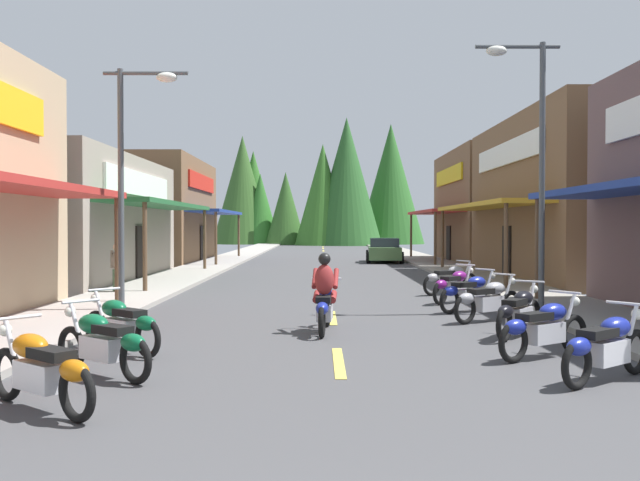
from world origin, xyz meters
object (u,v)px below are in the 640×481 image
motorcycle_parked_right_6 (450,279)px  pedestrian_by_shop (117,266)px  parked_car_curbside (384,250)px  motorcycle_parked_left_1 (103,342)px  motorcycle_parked_right_2 (519,311)px  motorcycle_parked_right_1 (543,327)px  streetlamp_left (134,154)px  motorcycle_parked_right_3 (488,299)px  motorcycle_parked_left_2 (122,323)px  motorcycle_parked_right_5 (455,285)px  motorcycle_parked_left_0 (41,368)px  rider_cruising_lead (325,299)px  motorcycle_parked_right_0 (606,346)px  motorcycle_parked_right_4 (470,292)px  streetlamp_right (530,139)px

motorcycle_parked_right_6 → pedestrian_by_shop: pedestrian_by_shop is taller
parked_car_curbside → motorcycle_parked_left_1: bearing=171.0°
motorcycle_parked_right_2 → motorcycle_parked_right_1: bearing=-149.2°
streetlamp_left → motorcycle_parked_right_1: (7.95, -5.59, -3.32)m
motorcycle_parked_right_3 → motorcycle_parked_left_1: same height
motorcycle_parked_right_2 → motorcycle_parked_right_3: (-0.08, 2.12, 0.00)m
motorcycle_parked_right_1 → motorcycle_parked_left_2: (-6.81, 0.47, 0.00)m
motorcycle_parked_right_5 → motorcycle_parked_left_1: size_ratio=0.94×
motorcycle_parked_left_0 → motorcycle_parked_left_1: (0.14, 1.81, 0.00)m
rider_cruising_lead → motorcycle_parked_left_0: bearing=155.7°
motorcycle_parked_left_1 → motorcycle_parked_right_0: bearing=-144.1°
motorcycle_parked_right_0 → motorcycle_parked_right_1: 1.73m
motorcycle_parked_right_2 → motorcycle_parked_left_1: 7.59m
motorcycle_parked_left_0 → parked_car_curbside: size_ratio=0.39×
streetlamp_left → motorcycle_parked_left_2: size_ratio=3.47×
streetlamp_left → motorcycle_parked_right_4: 8.73m
motorcycle_parked_right_3 → pedestrian_by_shop: (-9.78, 5.79, 0.41)m
pedestrian_by_shop → motorcycle_parked_right_0: bearing=-100.7°
motorcycle_parked_right_0 → motorcycle_parked_right_2: same height
motorcycle_parked_right_0 → motorcycle_parked_right_1: (-0.30, 1.70, 0.00)m
pedestrian_by_shop → motorcycle_parked_left_0: bearing=-128.4°
streetlamp_right → motorcycle_parked_right_5: (-1.35, 2.26, -3.68)m
motorcycle_parked_right_5 → motorcycle_parked_right_6: same height
streetlamp_left → motorcycle_parked_right_3: 8.84m
motorcycle_parked_right_3 → pedestrian_by_shop: bearing=113.8°
streetlamp_left → motorcycle_parked_left_1: size_ratio=3.34×
streetlamp_right → motorcycle_parked_right_2: size_ratio=3.62×
motorcycle_parked_right_0 → pedestrian_by_shop: pedestrian_by_shop is taller
motorcycle_parked_right_6 → motorcycle_parked_right_4: bearing=-125.0°
motorcycle_parked_right_3 → parked_car_curbside: bearing=54.4°
motorcycle_parked_right_3 → pedestrian_by_shop: size_ratio=1.15×
streetlamp_right → parked_car_curbside: (-1.32, 23.58, -3.48)m
motorcycle_parked_left_1 → motorcycle_parked_right_3: bearing=-101.4°
motorcycle_parked_right_6 → rider_cruising_lead: rider_cruising_lead is taller
motorcycle_parked_right_2 → motorcycle_parked_right_5: size_ratio=1.09×
motorcycle_parked_left_0 → rider_cruising_lead: 6.72m
motorcycle_parked_left_1 → parked_car_curbside: (6.69, 30.66, 0.20)m
parked_car_curbside → motorcycle_parked_right_3: bearing=-176.8°
streetlamp_right → motorcycle_parked_left_1: (-8.01, -7.08, -3.68)m
motorcycle_parked_right_6 → motorcycle_parked_left_2: size_ratio=1.13×
streetlamp_right → motorcycle_parked_right_0: streetlamp_right is taller
motorcycle_parked_right_0 → motorcycle_parked_left_1: size_ratio=1.00×
streetlamp_right → motorcycle_parked_right_3: 4.18m
pedestrian_by_shop → rider_cruising_lead: bearing=-100.8°
streetlamp_left → parked_car_curbside: (8.11, 23.68, -3.12)m
motorcycle_parked_right_0 → motorcycle_parked_right_3: (-0.18, 5.92, 0.00)m
motorcycle_parked_right_1 → motorcycle_parked_right_5: bearing=54.2°
streetlamp_right → rider_cruising_lead: (-4.92, -3.00, -3.51)m
motorcycle_parked_right_6 → streetlamp_right: bearing=-107.9°
motorcycle_parked_right_0 → motorcycle_parked_left_1: 6.85m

